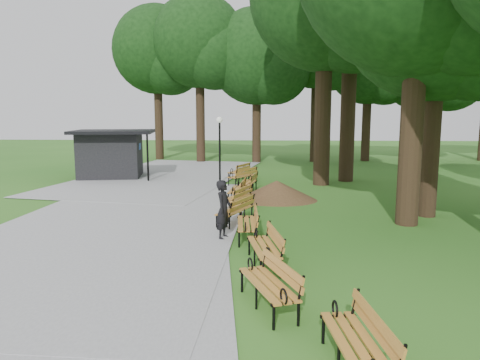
{
  "coord_description": "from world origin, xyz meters",
  "views": [
    {
      "loc": [
        0.68,
        -10.81,
        3.47
      ],
      "look_at": [
        -0.13,
        5.2,
        1.1
      ],
      "focal_mm": 33.09,
      "sensor_mm": 36.0,
      "label": 1
    }
  ],
  "objects_px": {
    "person": "(224,210)",
    "bench_6": "(237,190)",
    "lamp_post": "(220,136)",
    "bench_1": "(268,284)",
    "bench_7": "(248,183)",
    "lawn_tree_4": "(352,9)",
    "bench_9": "(239,171)",
    "bench_4": "(235,210)",
    "bench_5": "(236,198)",
    "bench_2": "(264,247)",
    "bench_3": "(247,224)",
    "lawn_tree_1": "(440,0)",
    "bench_0": "(355,343)",
    "bench_8": "(242,176)",
    "dirt_mound": "(277,190)",
    "kiosk": "(111,154)"
  },
  "relations": [
    {
      "from": "bench_0",
      "to": "lawn_tree_4",
      "type": "relative_size",
      "value": 0.16
    },
    {
      "from": "bench_4",
      "to": "bench_8",
      "type": "xyz_separation_m",
      "value": [
        -0.13,
        8.01,
        0.0
      ]
    },
    {
      "from": "bench_9",
      "to": "dirt_mound",
      "type": "bearing_deg",
      "value": 39.83
    },
    {
      "from": "person",
      "to": "bench_4",
      "type": "bearing_deg",
      "value": 7.3
    },
    {
      "from": "person",
      "to": "bench_6",
      "type": "xyz_separation_m",
      "value": [
        0.04,
        5.7,
        -0.4
      ]
    },
    {
      "from": "bench_3",
      "to": "bench_4",
      "type": "bearing_deg",
      "value": -169.01
    },
    {
      "from": "kiosk",
      "to": "bench_0",
      "type": "relative_size",
      "value": 2.22
    },
    {
      "from": "bench_2",
      "to": "bench_4",
      "type": "distance_m",
      "value": 4.06
    },
    {
      "from": "bench_4",
      "to": "bench_6",
      "type": "distance_m",
      "value": 3.93
    },
    {
      "from": "bench_0",
      "to": "bench_1",
      "type": "height_order",
      "value": "same"
    },
    {
      "from": "kiosk",
      "to": "bench_8",
      "type": "xyz_separation_m",
      "value": [
        7.42,
        -2.21,
        -0.88
      ]
    },
    {
      "from": "kiosk",
      "to": "bench_1",
      "type": "height_order",
      "value": "kiosk"
    },
    {
      "from": "bench_1",
      "to": "bench_8",
      "type": "relative_size",
      "value": 1.0
    },
    {
      "from": "person",
      "to": "lamp_post",
      "type": "relative_size",
      "value": 0.5
    },
    {
      "from": "person",
      "to": "lawn_tree_4",
      "type": "height_order",
      "value": "lawn_tree_4"
    },
    {
      "from": "lawn_tree_1",
      "to": "dirt_mound",
      "type": "bearing_deg",
      "value": 152.2
    },
    {
      "from": "person",
      "to": "lawn_tree_4",
      "type": "bearing_deg",
      "value": -11.76
    },
    {
      "from": "bench_1",
      "to": "lawn_tree_4",
      "type": "relative_size",
      "value": 0.16
    },
    {
      "from": "bench_5",
      "to": "bench_0",
      "type": "bearing_deg",
      "value": 32.21
    },
    {
      "from": "person",
      "to": "bench_9",
      "type": "bearing_deg",
      "value": 14.98
    },
    {
      "from": "bench_1",
      "to": "bench_7",
      "type": "distance_m",
      "value": 12.01
    },
    {
      "from": "lamp_post",
      "to": "bench_6",
      "type": "height_order",
      "value": "lamp_post"
    },
    {
      "from": "dirt_mound",
      "to": "bench_9",
      "type": "xyz_separation_m",
      "value": [
        -1.86,
        5.79,
        0.04
      ]
    },
    {
      "from": "bench_3",
      "to": "bench_6",
      "type": "xyz_separation_m",
      "value": [
        -0.61,
        5.66,
        0.0
      ]
    },
    {
      "from": "dirt_mound",
      "to": "bench_9",
      "type": "distance_m",
      "value": 6.08
    },
    {
      "from": "kiosk",
      "to": "bench_0",
      "type": "xyz_separation_m",
      "value": [
        9.67,
        -18.45,
        -0.88
      ]
    },
    {
      "from": "bench_5",
      "to": "bench_2",
      "type": "bearing_deg",
      "value": 29.48
    },
    {
      "from": "bench_1",
      "to": "bench_6",
      "type": "bearing_deg",
      "value": 165.51
    },
    {
      "from": "lamp_post",
      "to": "bench_1",
      "type": "distance_m",
      "value": 14.96
    },
    {
      "from": "person",
      "to": "bench_7",
      "type": "height_order",
      "value": "person"
    },
    {
      "from": "bench_1",
      "to": "lawn_tree_4",
      "type": "xyz_separation_m",
      "value": [
        4.3,
        15.77,
        8.29
      ]
    },
    {
      "from": "bench_9",
      "to": "lawn_tree_4",
      "type": "bearing_deg",
      "value": 108.74
    },
    {
      "from": "bench_0",
      "to": "bench_8",
      "type": "height_order",
      "value": "same"
    },
    {
      "from": "bench_0",
      "to": "bench_2",
      "type": "distance_m",
      "value": 4.45
    },
    {
      "from": "bench_4",
      "to": "bench_6",
      "type": "bearing_deg",
      "value": -154.48
    },
    {
      "from": "bench_0",
      "to": "lawn_tree_1",
      "type": "bearing_deg",
      "value": 148.77
    },
    {
      "from": "bench_8",
      "to": "person",
      "type": "bearing_deg",
      "value": 34.31
    },
    {
      "from": "person",
      "to": "bench_3",
      "type": "distance_m",
      "value": 0.76
    },
    {
      "from": "lawn_tree_4",
      "to": "lawn_tree_1",
      "type": "bearing_deg",
      "value": -81.14
    },
    {
      "from": "bench_3",
      "to": "lawn_tree_1",
      "type": "relative_size",
      "value": 0.18
    },
    {
      "from": "bench_3",
      "to": "bench_8",
      "type": "relative_size",
      "value": 1.0
    },
    {
      "from": "bench_0",
      "to": "lawn_tree_1",
      "type": "relative_size",
      "value": 0.18
    },
    {
      "from": "bench_2",
      "to": "bench_8",
      "type": "xyz_separation_m",
      "value": [
        -1.04,
        11.96,
        0.0
      ]
    },
    {
      "from": "dirt_mound",
      "to": "bench_0",
      "type": "distance_m",
      "value": 12.35
    },
    {
      "from": "bench_6",
      "to": "bench_3",
      "type": "bearing_deg",
      "value": 10.55
    },
    {
      "from": "bench_2",
      "to": "bench_5",
      "type": "bearing_deg",
      "value": 178.82
    },
    {
      "from": "bench_7",
      "to": "bench_4",
      "type": "bearing_deg",
      "value": 6.34
    },
    {
      "from": "kiosk",
      "to": "bench_5",
      "type": "distance_m",
      "value": 11.01
    },
    {
      "from": "bench_3",
      "to": "bench_5",
      "type": "distance_m",
      "value": 3.95
    },
    {
      "from": "bench_9",
      "to": "lamp_post",
      "type": "bearing_deg",
      "value": -10.06
    }
  ]
}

